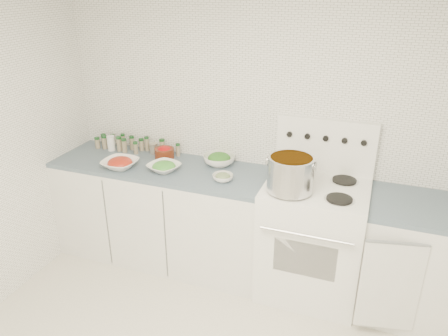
% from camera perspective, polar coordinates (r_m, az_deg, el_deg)
% --- Properties ---
extents(room_walls, '(3.54, 3.04, 2.52)m').
position_cam_1_polar(room_walls, '(2.11, -4.61, 1.57)').
color(room_walls, white).
rests_on(room_walls, ground).
extents(counter_left, '(1.85, 0.62, 0.90)m').
position_cam_1_polar(counter_left, '(3.89, -7.91, -5.73)').
color(counter_left, white).
rests_on(counter_left, ground).
extents(stove, '(0.76, 0.70, 1.36)m').
position_cam_1_polar(stove, '(3.51, 11.47, -8.68)').
color(stove, white).
rests_on(stove, ground).
extents(counter_right, '(0.89, 0.71, 0.90)m').
position_cam_1_polar(counter_right, '(3.55, 24.83, -11.16)').
color(counter_right, white).
rests_on(counter_right, ground).
extents(stock_pot, '(0.35, 0.33, 0.25)m').
position_cam_1_polar(stock_pot, '(3.11, 8.69, -0.58)').
color(stock_pot, silver).
rests_on(stock_pot, stove).
extents(bowl_tomato, '(0.30, 0.30, 0.09)m').
position_cam_1_polar(bowl_tomato, '(3.69, -13.42, 0.62)').
color(bowl_tomato, white).
rests_on(bowl_tomato, counter_left).
extents(bowl_snowpea, '(0.31, 0.31, 0.08)m').
position_cam_1_polar(bowl_snowpea, '(3.57, -7.85, 0.15)').
color(bowl_snowpea, white).
rests_on(bowl_snowpea, counter_left).
extents(bowl_broccoli, '(0.28, 0.28, 0.11)m').
position_cam_1_polar(bowl_broccoli, '(3.65, -0.64, 1.16)').
color(bowl_broccoli, white).
rests_on(bowl_broccoli, counter_left).
extents(bowl_zucchini, '(0.21, 0.21, 0.06)m').
position_cam_1_polar(bowl_zucchini, '(3.37, -0.15, -1.19)').
color(bowl_zucchini, white).
rests_on(bowl_zucchini, counter_left).
extents(bowl_pepper, '(0.17, 0.17, 0.11)m').
position_cam_1_polar(bowl_pepper, '(3.83, -7.80, 2.07)').
color(bowl_pepper, '#58200F').
rests_on(bowl_pepper, counter_left).
extents(salt_canister, '(0.08, 0.08, 0.14)m').
position_cam_1_polar(salt_canister, '(4.08, -14.54, 3.16)').
color(salt_canister, white).
rests_on(salt_canister, counter_left).
extents(tin_can, '(0.09, 0.09, 0.09)m').
position_cam_1_polar(tin_can, '(3.94, -9.18, 2.54)').
color(tin_can, '#ABA091').
rests_on(tin_can, counter_left).
extents(spice_cluster, '(0.82, 0.16, 0.13)m').
position_cam_1_polar(spice_cluster, '(4.05, -12.39, 3.13)').
color(spice_cluster, gray).
rests_on(spice_cluster, counter_left).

